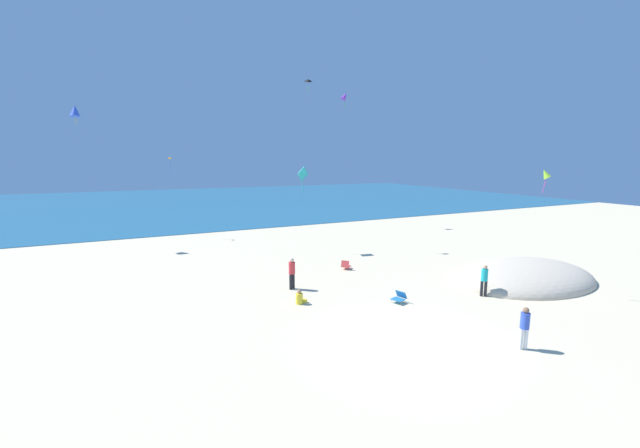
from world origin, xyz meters
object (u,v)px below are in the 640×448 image
Objects in this scene: person_3 at (292,271)px; kite_black at (308,80)px; beach_chair_far_left at (346,265)px; person_2 at (300,298)px; person_1 at (484,278)px; person_0 at (525,325)px; beach_chair_near_camera at (399,297)px; kite_orange at (170,159)px; kite_lime at (546,174)px; kite_purple at (345,96)px; kite_blue at (75,111)px; kite_teal at (303,174)px.

person_3 is 1.70× the size of kite_black.
beach_chair_far_left is 0.46× the size of person_3.
person_1 is at bearing -39.28° from person_2.
person_0 reaches higher than beach_chair_far_left.
beach_chair_near_camera is 0.77× the size of kite_black.
kite_orange is (-8.91, 16.01, 6.79)m from beach_chair_far_left.
kite_black is (0.53, 7.05, 12.60)m from beach_chair_far_left.
person_3 is (-4.04, 4.14, 0.73)m from beach_chair_near_camera.
beach_chair_far_left is 0.63× the size of kite_orange.
kite_black is at bearing 112.23° from kite_lime.
kite_lime is (11.29, -6.11, 5.25)m from person_3.
kite_blue is at bearing -178.49° from kite_purple.
person_1 is 27.40m from kite_orange.
kite_blue is 18.08m from kite_teal.
beach_chair_near_camera is at bearing 120.55° from person_1.
kite_blue is (-15.13, 20.73, 10.37)m from beach_chair_near_camera.
person_1 is 0.96× the size of person_3.
kite_blue is at bearing 99.49° from person_2.
person_1 is at bearing 146.78° from beach_chair_near_camera.
kite_teal is (-0.53, 5.71, 5.61)m from beach_chair_far_left.
person_3 is at bearing 103.09° from person_1.
kite_black reaches higher than beach_chair_far_left.
person_0 is 1.29× the size of kite_orange.
person_0 is at bearing 83.02° from beach_chair_near_camera.
person_1 is 30.91m from kite_blue.
beach_chair_far_left is at bearing -118.37° from kite_purple.
kite_black reaches higher than kite_lime.
kite_lime is at bearing 41.54° from person_3.
person_0 is 0.93× the size of kite_purple.
person_0 is 8.92m from kite_lime.
kite_teal is (-4.50, 13.10, 4.92)m from person_1.
kite_lime is (6.02, 3.88, 5.31)m from person_0.
kite_black is 0.83× the size of kite_lime.
person_3 reaches higher than beach_chair_far_left.
kite_purple is (7.63, 8.06, 0.50)m from kite_black.
kite_black is at bearing 44.09° from person_2.
kite_purple is at bearing 7.54° from person_0.
kite_purple is 14.84m from kite_teal.
person_3 is 1.14× the size of kite_blue.
kite_teal reaches higher than person_3.
kite_purple is 24.44m from kite_lime.
person_0 is (0.75, -12.10, 0.67)m from beach_chair_far_left.
person_1 is 26.04m from kite_purple.
kite_purple reaches higher than kite_orange.
beach_chair_near_camera is at bearing 34.60° from person_0.
person_1 reaches higher than person_0.
kite_blue is (-16.35, 26.59, 9.70)m from person_0.
person_3 reaches higher than person_2.
kite_lime is at bearing -45.42° from kite_blue.
kite_black is at bearing -133.45° from kite_purple.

